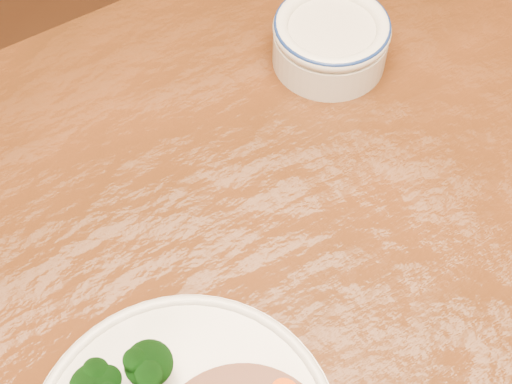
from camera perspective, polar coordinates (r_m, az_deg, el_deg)
dining_table at (r=0.80m, az=3.48°, el=-8.17°), size 1.52×0.93×0.75m
dip_bowl at (r=0.87m, az=5.99°, el=12.05°), size 0.14×0.14×0.06m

